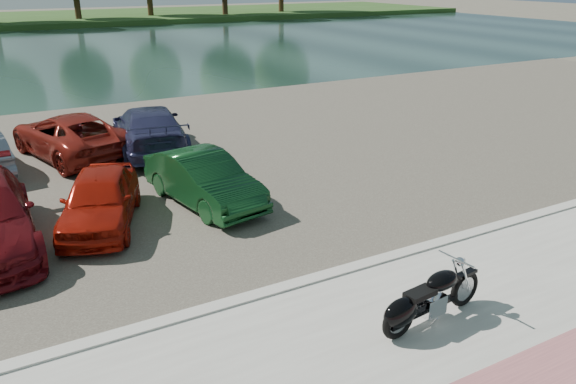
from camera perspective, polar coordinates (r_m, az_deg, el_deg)
name	(u,v)px	position (r m, az deg, el deg)	size (l,w,h in m)	color
ground	(406,327)	(10.06, 11.91, -13.30)	(200.00, 200.00, 0.00)	#595447
promenade	(448,358)	(9.46, 15.97, -15.87)	(60.00, 6.00, 0.10)	#A6A39C
kerb	(341,273)	(11.35, 5.38, -8.15)	(60.00, 0.30, 0.14)	#A6A39C
parking_lot	(189,155)	(18.87, -10.07, 3.71)	(60.00, 18.00, 0.04)	#443E36
river	(58,53)	(46.78, -22.29, 12.93)	(120.00, 40.00, 0.00)	#1B312D
far_bank	(19,20)	(78.48, -25.65, 15.49)	(120.00, 24.00, 0.60)	#224017
motorcycle	(424,301)	(9.75, 13.69, -10.73)	(2.33, 0.75, 1.05)	black
car_4	(100,199)	(13.87, -18.57, -0.68)	(1.55, 3.86, 1.32)	#A4170A
car_5	(204,179)	(14.55, -8.56, 1.30)	(1.41, 4.05, 1.33)	#103B1A
car_10	(70,135)	(19.55, -21.24, 5.41)	(2.34, 5.08, 1.41)	maroon
car_11	(149,129)	(19.33, -13.91, 6.23)	(2.12, 5.22, 1.51)	#292B51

